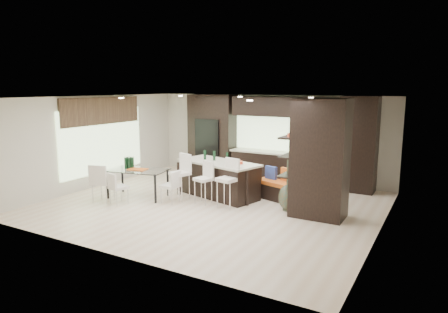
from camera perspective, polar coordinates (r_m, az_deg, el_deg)
The scene contains 22 objects.
ground at distance 10.21m, azimuth -1.66°, elevation -6.88°, with size 8.00×8.00×0.00m, color beige.
back_wall at distance 13.00m, azimuth 6.29°, elevation 2.80°, with size 8.00×0.02×2.70m, color beige.
left_wall at distance 12.43m, azimuth -17.71°, elevation 2.06°, with size 0.02×7.00×2.70m, color beige.
right_wall at distance 8.59m, azimuth 21.83°, elevation -1.56°, with size 0.02×7.00×2.70m, color beige.
ceiling at distance 9.78m, azimuth -1.74°, elevation 8.45°, with size 8.00×7.00×0.02m, color white.
window_left at distance 12.54m, azimuth -16.92°, elevation 2.16°, with size 0.04×3.20×1.90m, color #B2D199.
window_back at distance 12.72m, azimuth 8.73°, elevation 3.49°, with size 3.40×0.04×1.20m, color #B2D199.
stone_accent at distance 12.43m, azimuth -17.04°, elevation 6.27°, with size 0.08×3.00×0.80m, color brown.
ceiling_spots at distance 9.99m, azimuth -1.00°, elevation 8.37°, with size 4.00×3.00×0.02m, color white.
back_cabinetry at distance 12.51m, azimuth 7.80°, elevation 2.48°, with size 6.80×0.68×2.70m, color black.
refrigerator at distance 13.58m, azimuth -1.77°, elevation 1.45°, with size 0.90×0.68×1.90m, color black.
partition_column at distance 9.24m, azimuth 13.56°, elevation -0.34°, with size 1.20×0.80×2.70m, color black.
kitchen_island at distance 10.86m, azimuth -0.75°, elevation -3.23°, with size 2.30×0.99×0.96m, color black.
stool_left at distance 10.57m, azimuth -6.29°, elevation -3.60°, with size 0.43×0.43×0.98m, color white.
stool_mid at distance 10.21m, azimuth -2.97°, elevation -4.34°, with size 0.39×0.39×0.88m, color white.
stool_right at distance 9.83m, azimuth 0.45°, elevation -4.56°, with size 0.44×0.44×0.99m, color white.
bench at distance 10.65m, azimuth 7.81°, elevation -4.86°, with size 1.30×0.50×0.50m, color black.
floor_vase at distance 9.71m, azimuth 9.21°, elevation -3.97°, with size 0.47×0.47×1.28m, color #424B36, non-canonical shape.
dining_table at distance 11.03m, azimuth -12.18°, elevation -3.78°, with size 1.58×0.89×0.76m, color white.
chair_near at distance 10.52m, azimuth -14.81°, elevation -4.58°, with size 0.41×0.41×0.75m, color white.
chair_far at distance 10.81m, azimuth -16.89°, elevation -3.82°, with size 0.50×0.50×0.92m, color white.
chair_end at distance 10.36m, azimuth -7.70°, elevation -4.49°, with size 0.42×0.42×0.77m, color white.
Camera 1 is at (5.05, -8.37, 2.96)m, focal length 32.00 mm.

